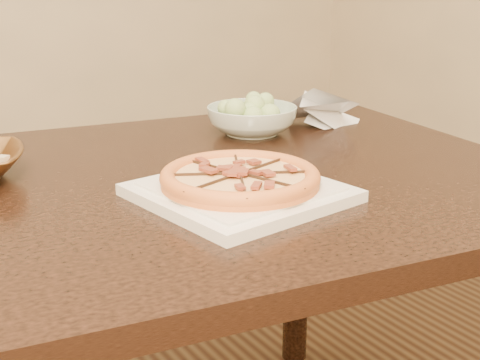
% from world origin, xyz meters
% --- Properties ---
extents(dining_table, '(1.52, 1.09, 0.75)m').
position_xyz_m(dining_table, '(-0.18, -0.13, 0.65)').
color(dining_table, black).
rests_on(dining_table, floor).
extents(plate, '(0.32, 0.32, 0.02)m').
position_xyz_m(plate, '(-0.09, -0.29, 0.76)').
color(plate, silver).
rests_on(plate, dining_table).
extents(pizza, '(0.25, 0.25, 0.03)m').
position_xyz_m(pizza, '(-0.09, -0.29, 0.78)').
color(pizza, '#C66528').
rests_on(pizza, plate).
extents(salad_bowl, '(0.25, 0.25, 0.06)m').
position_xyz_m(salad_bowl, '(0.16, 0.05, 0.78)').
color(salad_bowl, silver).
rests_on(salad_bowl, dining_table).
extents(salad, '(0.10, 0.10, 0.04)m').
position_xyz_m(salad, '(0.16, 0.05, 0.83)').
color(salad, '#9BC26C').
rests_on(salad, salad_bowl).
extents(cling_film, '(0.15, 0.12, 0.05)m').
position_xyz_m(cling_film, '(0.35, 0.04, 0.78)').
color(cling_film, silver).
rests_on(cling_film, dining_table).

